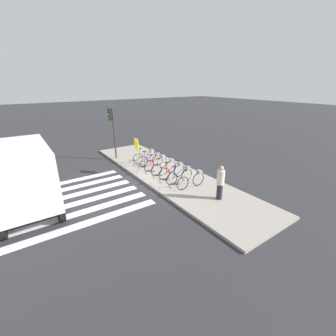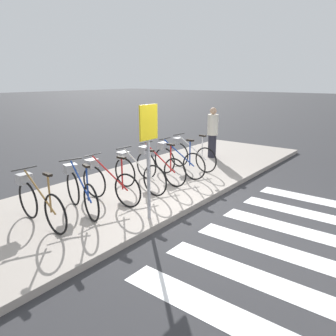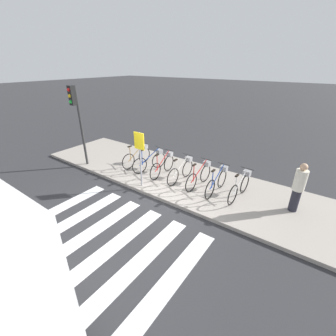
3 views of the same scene
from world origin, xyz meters
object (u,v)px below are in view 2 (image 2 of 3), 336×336
(parked_bicycle_2, at_px, (107,181))
(parked_bicycle_5, at_px, (176,159))
(parked_bicycle_0, at_px, (38,200))
(parked_bicycle_6, at_px, (189,153))
(parked_bicycle_1, at_px, (80,189))
(sign_post, at_px, (148,143))
(parked_bicycle_4, at_px, (157,164))
(parked_bicycle_3, at_px, (136,171))
(pedestrian, at_px, (213,132))

(parked_bicycle_2, relative_size, parked_bicycle_5, 1.00)
(parked_bicycle_0, bearing_deg, parked_bicycle_6, 0.11)
(parked_bicycle_1, distance_m, sign_post, 1.69)
(parked_bicycle_4, relative_size, sign_post, 0.81)
(parked_bicycle_3, bearing_deg, parked_bicycle_0, 177.77)
(parked_bicycle_1, bearing_deg, parked_bicycle_3, -0.70)
(parked_bicycle_0, distance_m, sign_post, 2.16)
(parked_bicycle_2, relative_size, sign_post, 0.81)
(parked_bicycle_4, bearing_deg, parked_bicycle_0, 178.82)
(parked_bicycle_0, height_order, sign_post, sign_post)
(parked_bicycle_0, relative_size, pedestrian, 1.04)
(pedestrian, bearing_deg, sign_post, -162.10)
(parked_bicycle_0, relative_size, parked_bicycle_1, 1.04)
(parked_bicycle_0, relative_size, parked_bicycle_4, 1.00)
(parked_bicycle_4, height_order, parked_bicycle_5, same)
(parked_bicycle_2, relative_size, parked_bicycle_6, 1.00)
(parked_bicycle_1, height_order, sign_post, sign_post)
(parked_bicycle_1, bearing_deg, parked_bicycle_0, 174.90)
(parked_bicycle_3, relative_size, pedestrian, 1.04)
(parked_bicycle_1, height_order, parked_bicycle_2, same)
(parked_bicycle_3, distance_m, sign_post, 1.86)
(parked_bicycle_1, relative_size, pedestrian, 1.00)
(parked_bicycle_2, xyz_separation_m, sign_post, (-0.10, -1.25, 0.96))
(parked_bicycle_6, bearing_deg, sign_post, -157.43)
(parked_bicycle_2, height_order, pedestrian, pedestrian)
(parked_bicycle_0, distance_m, parked_bicycle_1, 0.82)
(parked_bicycle_3, xyz_separation_m, sign_post, (-0.99, -1.25, 0.96))
(parked_bicycle_0, xyz_separation_m, parked_bicycle_1, (0.82, -0.07, 0.00))
(parked_bicycle_1, xyz_separation_m, pedestrian, (5.45, 0.31, 0.39))
(parked_bicycle_5, bearing_deg, parked_bicycle_3, 179.61)
(parked_bicycle_4, xyz_separation_m, parked_bicycle_5, (0.72, -0.04, 0.00))
(parked_bicycle_5, bearing_deg, sign_post, -153.39)
(parked_bicycle_2, distance_m, parked_bicycle_4, 1.66)
(parked_bicycle_2, height_order, sign_post, sign_post)
(parked_bicycle_5, xyz_separation_m, pedestrian, (2.41, 0.34, 0.39))
(parked_bicycle_1, distance_m, pedestrian, 5.48)
(parked_bicycle_0, relative_size, parked_bicycle_6, 1.00)
(parked_bicycle_2, bearing_deg, parked_bicycle_3, 0.15)
(parked_bicycle_4, bearing_deg, parked_bicycle_6, 2.83)
(parked_bicycle_0, xyz_separation_m, parked_bicycle_6, (4.65, 0.01, 0.00))
(parked_bicycle_3, bearing_deg, parked_bicycle_2, -179.85)
(parked_bicycle_0, height_order, parked_bicycle_5, same)
(parked_bicycle_3, height_order, pedestrian, pedestrian)
(parked_bicycle_0, bearing_deg, parked_bicycle_3, -2.23)
(parked_bicycle_1, bearing_deg, pedestrian, 3.22)
(sign_post, bearing_deg, parked_bicycle_5, 26.61)
(parked_bicycle_1, relative_size, parked_bicycle_6, 0.96)
(parked_bicycle_4, height_order, sign_post, sign_post)
(parked_bicycle_1, xyz_separation_m, parked_bicycle_3, (1.55, -0.02, 0.00))
(parked_bicycle_5, bearing_deg, parked_bicycle_1, 179.45)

